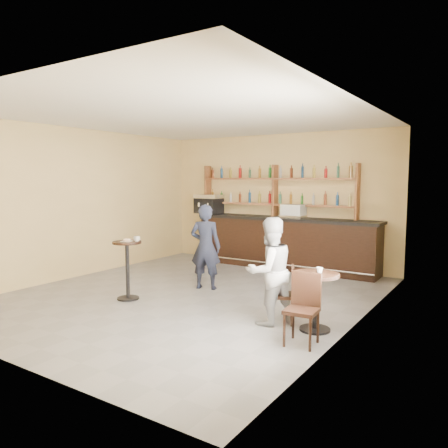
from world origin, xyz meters
The scene contains 23 objects.
floor centered at (0.00, 0.00, 0.00)m, with size 7.00×7.00×0.00m, color slate.
ceiling centered at (0.00, 0.00, 3.20)m, with size 7.00×7.00×0.00m, color white.
wall_back centered at (0.00, 3.50, 1.60)m, with size 7.00×7.00×0.00m, color #DDBD7D.
wall_front centered at (0.00, -3.50, 1.60)m, with size 7.00×7.00×0.00m, color #DDBD7D.
wall_left centered at (-3.00, 0.00, 1.60)m, with size 7.00×7.00×0.00m, color #DDBD7D.
wall_right centered at (3.00, 0.00, 1.60)m, with size 7.00×7.00×0.00m, color #DDBD7D.
window_pane centered at (2.99, -1.20, 1.70)m, with size 2.00×2.00×0.00m, color white.
window_frame centered at (2.99, -1.20, 1.70)m, with size 0.04×1.70×2.10m, color black, non-canonical shape.
shelf_unit centered at (0.00, 3.37, 1.81)m, with size 4.00×0.26×1.40m, color brown, non-canonical shape.
liquor_bottles centered at (0.00, 3.37, 1.98)m, with size 3.68×0.10×1.00m, color #8C5919, non-canonical shape.
bar_counter centered at (0.38, 3.15, 0.61)m, with size 4.49×0.88×1.22m, color black, non-canonical shape.
espresso_machine centered at (-1.82, 3.15, 1.46)m, with size 0.70×0.45×0.50m, color black, non-canonical shape.
pastry_case centered at (0.60, 3.15, 1.37)m, with size 0.52×0.42×0.31m, color silver, non-canonical shape.
pedestal_table centered at (-0.77, -0.82, 0.52)m, with size 0.50×0.50×1.03m, color black, non-canonical shape.
napkin centered at (-0.77, -0.82, 1.03)m, with size 0.17×0.17×0.00m, color white.
donut centered at (-0.76, -0.83, 1.06)m, with size 0.13×0.13×0.05m, color #CE894B.
cup_pedestal centered at (-0.63, -0.72, 1.07)m, with size 0.11×0.11×0.09m, color white.
man_main centered at (-0.05, 0.54, 0.82)m, with size 0.60×0.39×1.64m, color black.
cafe_table centered at (2.60, -0.54, 0.41)m, with size 0.65×0.65×0.82m, color black, non-canonical shape.
cup_cafe centered at (2.65, -0.54, 0.86)m, with size 0.09×0.09×0.08m, color white.
chair_west centered at (2.05, -0.49, 0.43)m, with size 0.37×0.37×0.85m, color black, non-canonical shape.
chair_south centered at (2.65, -1.14, 0.46)m, with size 0.40×0.40×0.91m, color black, non-canonical shape.
patron_second centered at (1.93, -0.62, 0.78)m, with size 0.76×0.59×1.57m, color #96969B.
Camera 1 is at (4.78, -6.20, 2.11)m, focal length 35.00 mm.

